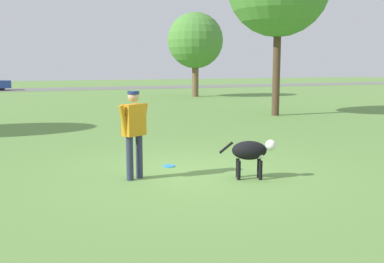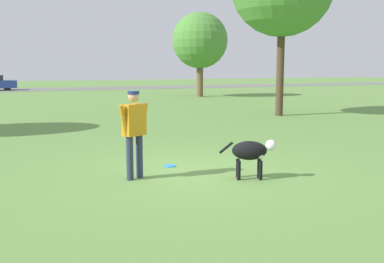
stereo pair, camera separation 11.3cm
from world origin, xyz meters
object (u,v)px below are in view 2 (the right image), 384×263
dog (252,152)px  tree_far_right (200,41)px  person (134,127)px  frisbee (170,166)px

dog → tree_far_right: tree_far_right is taller
person → dog: (2.04, -0.80, -0.46)m
person → dog: 2.24m
person → tree_far_right: tree_far_right is taller
tree_far_right → frisbee: bearing=-114.1°
person → dog: bearing=-47.9°
dog → tree_far_right: (7.87, 21.59, 3.30)m
person → tree_far_right: bearing=37.8°
dog → tree_far_right: 23.21m
dog → frisbee: size_ratio=3.92×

